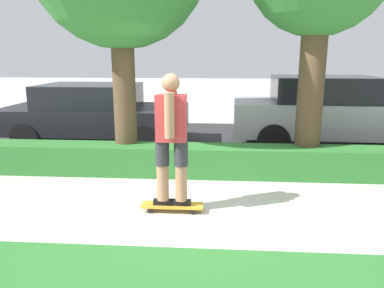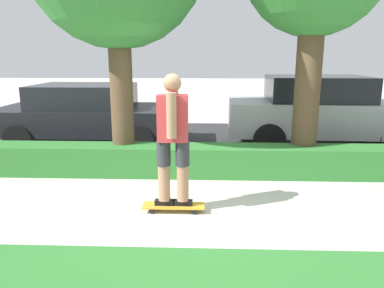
{
  "view_description": "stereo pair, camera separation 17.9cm",
  "coord_description": "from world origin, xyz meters",
  "px_view_note": "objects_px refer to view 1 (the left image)",
  "views": [
    {
      "loc": [
        0.23,
        -4.67,
        2.04
      ],
      "look_at": [
        -0.15,
        0.6,
        0.79
      ],
      "focal_mm": 35.0,
      "sensor_mm": 36.0,
      "label": 1
    },
    {
      "loc": [
        0.05,
        -4.68,
        2.04
      ],
      "look_at": [
        -0.15,
        0.6,
        0.79
      ],
      "focal_mm": 35.0,
      "sensor_mm": 36.0,
      "label": 2
    }
  ],
  "objects_px": {
    "skateboard": "(172,206)",
    "parked_car_middle": "(326,111)",
    "parked_car_front": "(95,113)",
    "skater_person": "(171,137)"
  },
  "relations": [
    {
      "from": "skateboard",
      "to": "parked_car_middle",
      "type": "relative_size",
      "value": 0.2
    },
    {
      "from": "parked_car_front",
      "to": "parked_car_middle",
      "type": "xyz_separation_m",
      "value": [
        5.3,
        -0.03,
        0.1
      ]
    },
    {
      "from": "skateboard",
      "to": "parked_car_front",
      "type": "distance_m",
      "value": 4.55
    },
    {
      "from": "parked_car_middle",
      "to": "parked_car_front",
      "type": "bearing_deg",
      "value": -178.1
    },
    {
      "from": "skateboard",
      "to": "parked_car_middle",
      "type": "xyz_separation_m",
      "value": [
        2.99,
        3.84,
        0.76
      ]
    },
    {
      "from": "skater_person",
      "to": "parked_car_front",
      "type": "distance_m",
      "value": 4.51
    },
    {
      "from": "skateboard",
      "to": "parked_car_middle",
      "type": "bearing_deg",
      "value": 52.09
    },
    {
      "from": "parked_car_front",
      "to": "skater_person",
      "type": "bearing_deg",
      "value": -59.13
    },
    {
      "from": "parked_car_front",
      "to": "parked_car_middle",
      "type": "distance_m",
      "value": 5.3
    },
    {
      "from": "skateboard",
      "to": "skater_person",
      "type": "height_order",
      "value": "skater_person"
    }
  ]
}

